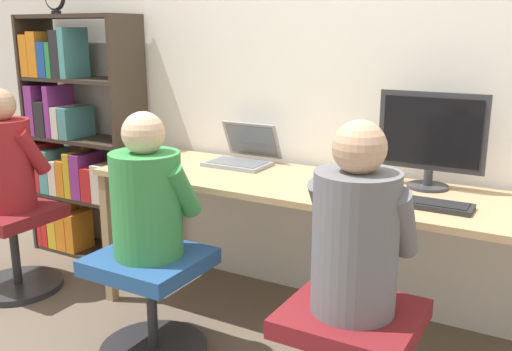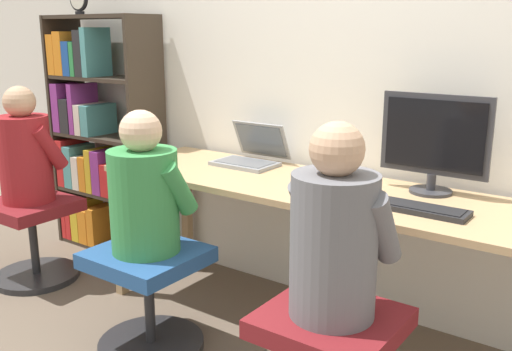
# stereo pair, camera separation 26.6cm
# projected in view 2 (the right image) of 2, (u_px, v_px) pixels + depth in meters

# --- Properties ---
(wall_back) EXTENTS (10.00, 0.05, 2.60)m
(wall_back) POSITION_uv_depth(u_px,v_px,m) (359.00, 62.00, 2.82)
(wall_back) COLOR white
(wall_back) RESTS_ON ground_plane
(desk) EXTENTS (2.27, 0.63, 0.75)m
(desk) POSITION_uv_depth(u_px,v_px,m) (317.00, 199.00, 2.68)
(desk) COLOR tan
(desk) RESTS_ON ground_plane
(desktop_monitor) EXTENTS (0.48, 0.19, 0.44)m
(desktop_monitor) POSITION_uv_depth(u_px,v_px,m) (434.00, 142.00, 2.48)
(desktop_monitor) COLOR #333338
(desktop_monitor) RESTS_ON desk
(laptop) EXTENTS (0.33, 0.31, 0.22)m
(laptop) POSITION_uv_depth(u_px,v_px,m) (250.00, 156.00, 3.08)
(laptop) COLOR gray
(laptop) RESTS_ON desk
(keyboard) EXTENTS (0.46, 0.13, 0.03)m
(keyboard) POSITION_uv_depth(u_px,v_px,m) (411.00, 207.00, 2.29)
(keyboard) COLOR #232326
(keyboard) RESTS_ON desk
(computer_mouse_by_keyboard) EXTENTS (0.07, 0.09, 0.04)m
(computer_mouse_by_keyboard) POSITION_uv_depth(u_px,v_px,m) (347.00, 193.00, 2.47)
(computer_mouse_by_keyboard) COLOR black
(computer_mouse_by_keyboard) RESTS_ON desk
(office_chair_right) EXTENTS (0.49, 0.49, 0.49)m
(office_chair_right) POSITION_uv_depth(u_px,v_px,m) (149.00, 291.00, 2.62)
(office_chair_right) COLOR #262628
(office_chair_right) RESTS_ON ground_plane
(person_at_monitor) EXTENTS (0.37, 0.33, 0.68)m
(person_at_monitor) POSITION_uv_depth(u_px,v_px,m) (335.00, 234.00, 1.92)
(person_at_monitor) COLOR slate
(person_at_monitor) RESTS_ON office_chair_left
(person_at_laptop) EXTENTS (0.37, 0.32, 0.64)m
(person_at_laptop) POSITION_uv_depth(u_px,v_px,m) (144.00, 192.00, 2.50)
(person_at_laptop) COLOR #388C47
(person_at_laptop) RESTS_ON office_chair_right
(bookshelf) EXTENTS (0.81, 0.30, 1.55)m
(bookshelf) POSITION_uv_depth(u_px,v_px,m) (95.00, 142.00, 3.81)
(bookshelf) COLOR #382D23
(bookshelf) RESTS_ON ground_plane
(office_chair_side) EXTENTS (0.49, 0.49, 0.49)m
(office_chair_side) POSITION_uv_depth(u_px,v_px,m) (33.00, 233.00, 3.37)
(office_chair_side) COLOR #262628
(office_chair_side) RESTS_ON ground_plane
(person_near_shelf) EXTENTS (0.36, 0.32, 0.66)m
(person_near_shelf) POSITION_uv_depth(u_px,v_px,m) (25.00, 152.00, 3.25)
(person_near_shelf) COLOR maroon
(person_near_shelf) RESTS_ON office_chair_side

